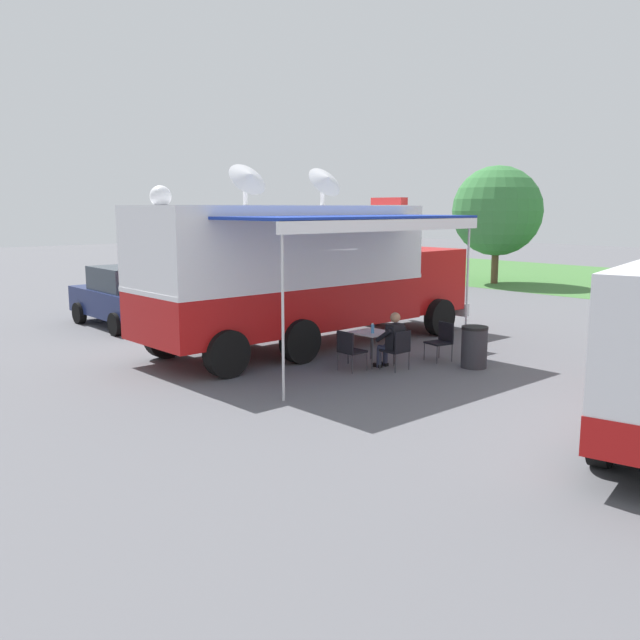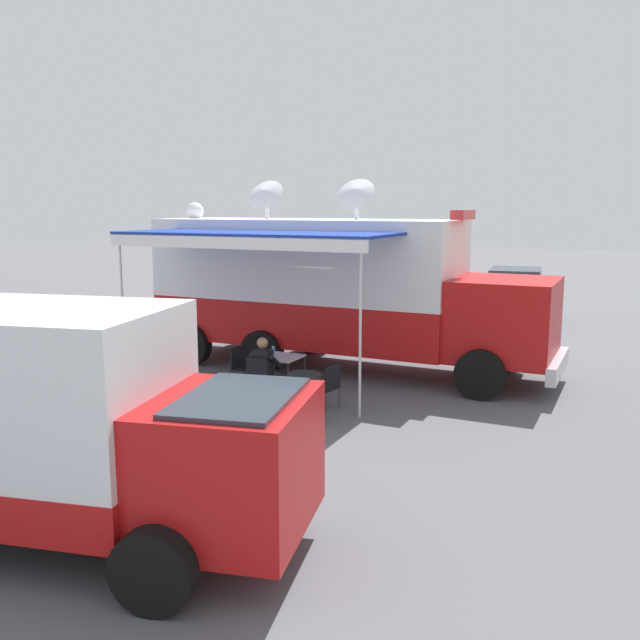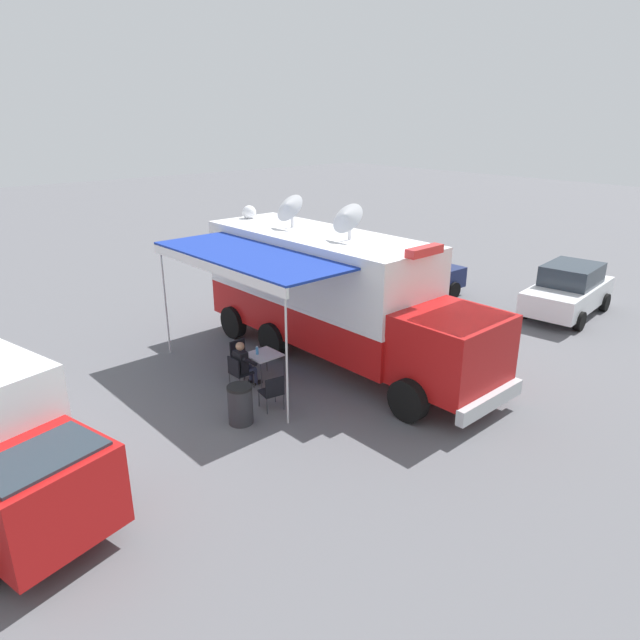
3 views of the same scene
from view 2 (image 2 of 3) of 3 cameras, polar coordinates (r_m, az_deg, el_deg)
name	(u,v)px [view 2 (image 2 of 3)]	position (r m, az deg, el deg)	size (l,w,h in m)	color
ground_plane	(308,364)	(16.52, -1.06, -3.73)	(100.00, 100.00, 0.00)	#5B5B60
lot_stripe	(396,343)	(19.16, 6.43, -1.93)	(0.12, 4.80, 0.01)	silver
command_truck	(335,286)	(15.84, 1.29, 2.85)	(4.96, 9.52, 4.53)	#B71414
folding_table	(281,359)	(14.05, -3.33, -3.30)	(0.81, 0.81, 0.73)	silver
water_bottle	(273,352)	(13.96, -3.97, -2.71)	(0.07, 0.07, 0.22)	#4C99D8
folding_chair_at_table	(260,375)	(13.42, -5.05, -4.64)	(0.49, 0.49, 0.87)	black
folding_chair_beside_table	(242,364)	(14.38, -6.60, -3.70)	(0.49, 0.49, 0.87)	black
folding_chair_spare_by_truck	(327,383)	(12.74, 0.61, -5.37)	(0.56, 0.56, 0.87)	black
seated_responder	(265,366)	(13.54, -4.65, -3.89)	(0.66, 0.56, 1.25)	black
trash_bin	(304,398)	(11.98, -1.33, -6.63)	(0.57, 0.57, 0.91)	#2D2D33
car_behind_truck	(514,295)	(23.45, 16.08, 2.03)	(4.39, 2.41, 1.76)	silver
car_far_corner	(354,297)	(22.10, 2.90, 1.95)	(4.23, 2.07, 1.76)	navy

